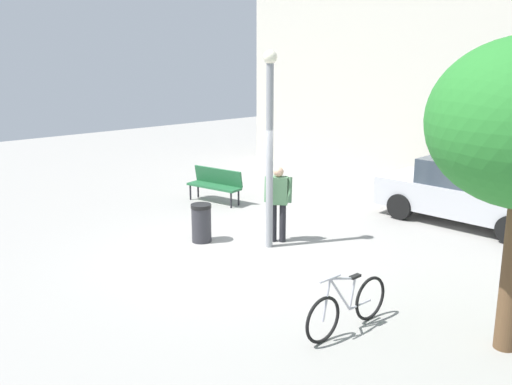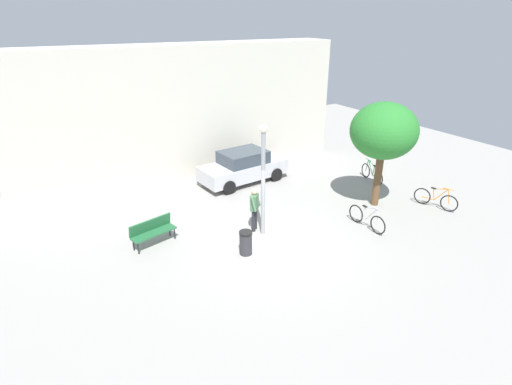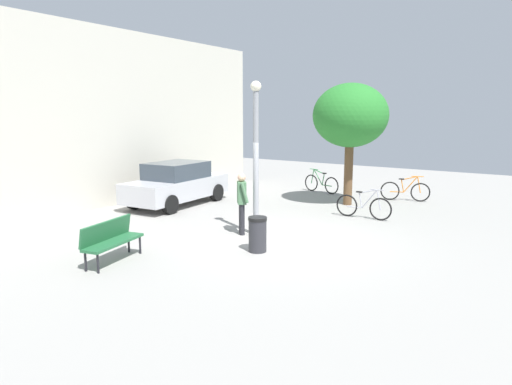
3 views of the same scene
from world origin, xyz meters
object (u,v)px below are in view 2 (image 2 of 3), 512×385
object	(u,v)px
park_bench	(152,230)
plaza_tree	(384,131)
bicycle_silver	(367,219)
trash_bin	(246,243)
lamppost	(263,174)
bicycle_green	(372,174)
bicycle_orange	(436,199)
person_by_lamppost	(254,207)
parked_car_silver	(243,167)

from	to	relation	value
park_bench	plaza_tree	world-z (taller)	plaza_tree
bicycle_silver	trash_bin	size ratio (longest dim) A/B	2.15
lamppost	bicycle_silver	bearing A→B (deg)	-23.91
bicycle_green	bicycle_orange	xyz separation A→B (m)	(0.16, -3.48, 0.00)
plaza_tree	trash_bin	distance (m)	7.18
person_by_lamppost	bicycle_green	world-z (taller)	person_by_lamppost
lamppost	plaza_tree	world-z (taller)	plaza_tree
bicycle_orange	bicycle_green	bearing A→B (deg)	92.59
park_bench	bicycle_silver	world-z (taller)	bicycle_silver
lamppost	park_bench	size ratio (longest dim) A/B	2.45
person_by_lamppost	plaza_tree	xyz separation A→B (m)	(5.53, -0.63, 2.22)
trash_bin	bicycle_orange	bearing A→B (deg)	-5.58
lamppost	bicycle_green	distance (m)	7.64
plaza_tree	parked_car_silver	size ratio (longest dim) A/B	1.00
trash_bin	plaza_tree	bearing A→B (deg)	5.59
bicycle_green	bicycle_orange	world-z (taller)	same
bicycle_orange	lamppost	bearing A→B (deg)	166.66
bicycle_silver	plaza_tree	bearing A→B (deg)	36.84
park_bench	parked_car_silver	distance (m)	6.49
person_by_lamppost	trash_bin	size ratio (longest dim) A/B	1.99
bicycle_orange	trash_bin	size ratio (longest dim) A/B	2.06
plaza_tree	parked_car_silver	bearing A→B (deg)	125.74
plaza_tree	bicycle_orange	bearing A→B (deg)	-37.22
person_by_lamppost	trash_bin	xyz separation A→B (m)	(-1.07, -1.28, -0.54)
person_by_lamppost	bicycle_green	distance (m)	7.47
bicycle_silver	bicycle_green	bearing A→B (deg)	43.02
bicycle_green	trash_bin	size ratio (longest dim) A/B	2.11
lamppost	bicycle_green	size ratio (longest dim) A/B	2.30
bicycle_orange	bicycle_silver	bearing A→B (deg)	177.82
person_by_lamppost	bicycle_silver	bearing A→B (deg)	-27.78
lamppost	bicycle_silver	size ratio (longest dim) A/B	2.26
parked_car_silver	person_by_lamppost	bearing A→B (deg)	-113.51
lamppost	park_bench	world-z (taller)	lamppost
parked_car_silver	trash_bin	bearing A→B (deg)	-117.74
park_bench	bicycle_orange	distance (m)	11.46
plaza_tree	trash_bin	bearing A→B (deg)	-174.41
lamppost	person_by_lamppost	distance (m)	1.42
lamppost	trash_bin	bearing A→B (deg)	-143.13
plaza_tree	bicycle_green	size ratio (longest dim) A/B	2.44
person_by_lamppost	park_bench	distance (m)	3.71
person_by_lamppost	parked_car_silver	world-z (taller)	person_by_lamppost
lamppost	plaza_tree	bearing A→B (deg)	-2.76
park_bench	bicycle_silver	xyz separation A→B (m)	(7.31, -2.90, -0.16)
bicycle_silver	trash_bin	world-z (taller)	bicycle_silver
park_bench	bicycle_green	xyz separation A→B (m)	(10.89, 0.44, -0.16)
bicycle_green	parked_car_silver	distance (m)	6.21
trash_bin	parked_car_silver	bearing A→B (deg)	62.26
lamppost	trash_bin	xyz separation A→B (m)	(-1.21, -0.90, -1.91)
lamppost	bicycle_silver	distance (m)	4.40
bicycle_silver	trash_bin	bearing A→B (deg)	171.80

